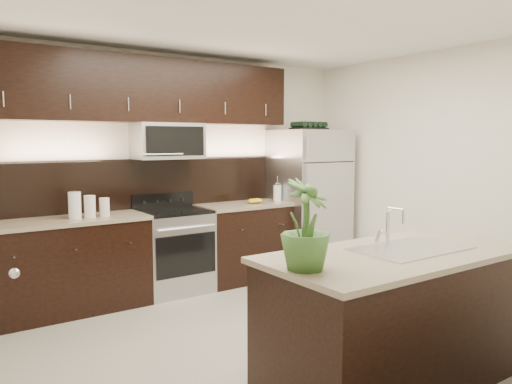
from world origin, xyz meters
The scene contains 12 objects.
ground centered at (0.00, 0.00, 0.00)m, with size 4.50×4.50×0.00m, color gray.
room_walls centered at (-0.11, -0.04, 1.70)m, with size 4.52×4.02×2.71m.
counter_run centered at (-0.46, 1.69, 0.47)m, with size 3.51×0.65×0.94m.
upper_fixtures centered at (-0.43, 1.84, 2.14)m, with size 3.49×0.40×1.66m.
island centered at (0.12, -1.13, 0.47)m, with size 1.96×0.96×0.94m.
sink_faucet centered at (0.27, -1.12, 0.96)m, with size 0.84×0.50×0.28m.
refrigerator centered at (1.67, 1.63, 0.92)m, with size 0.89×0.80×1.84m, color #B2B2B7.
wine_rack centered at (1.67, 1.63, 1.89)m, with size 0.45×0.28×0.11m.
plant centered at (-0.71, -1.14, 1.21)m, with size 0.30×0.30×0.54m, color #355E25.
canisters centered at (-1.22, 1.63, 1.06)m, with size 0.40×0.13×0.27m.
french_press centered at (1.17, 1.64, 1.05)m, with size 0.11×0.11×0.31m.
bananas centered at (0.74, 1.61, 0.97)m, with size 0.20×0.16×0.06m, color gold.
Camera 1 is at (-2.62, -3.37, 1.71)m, focal length 35.00 mm.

